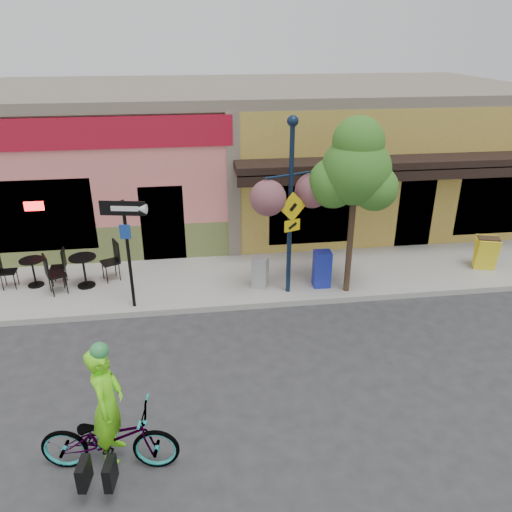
{
  "coord_description": "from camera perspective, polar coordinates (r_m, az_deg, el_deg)",
  "views": [
    {
      "loc": [
        -2.2,
        -9.83,
        6.11
      ],
      "look_at": [
        -0.78,
        0.5,
        1.4
      ],
      "focal_mm": 35.0,
      "sensor_mm": 36.0,
      "label": 1
    }
  ],
  "objects": [
    {
      "name": "building",
      "position": [
        17.89,
        -0.61,
        11.85
      ],
      "size": [
        18.2,
        8.2,
        4.5
      ],
      "primitive_type": null,
      "color": "#DF736E",
      "rests_on": "ground"
    },
    {
      "name": "curb",
      "position": [
        12.21,
        3.6,
        -5.38
      ],
      "size": [
        24.0,
        0.12,
        0.15
      ],
      "primitive_type": "cube",
      "color": "#A8A59E",
      "rests_on": "ground"
    },
    {
      "name": "cafe_set_right",
      "position": [
        13.29,
        -19.08,
        -1.21
      ],
      "size": [
        1.99,
        1.56,
        1.07
      ],
      "primitive_type": null,
      "rotation": [
        0.0,
        0.0,
        0.43
      ],
      "color": "black",
      "rests_on": "sidewalk"
    },
    {
      "name": "cafe_set_left",
      "position": [
        13.82,
        -24.14,
        -1.34
      ],
      "size": [
        1.63,
        0.89,
        0.95
      ],
      "primitive_type": null,
      "rotation": [
        0.0,
        0.0,
        0.06
      ],
      "color": "black",
      "rests_on": "sidewalk"
    },
    {
      "name": "sidewalk",
      "position": [
        13.46,
        2.41,
        -2.35
      ],
      "size": [
        24.0,
        3.0,
        0.15
      ],
      "primitive_type": "cube",
      "color": "#9E9B93",
      "rests_on": "ground"
    },
    {
      "name": "bicycle",
      "position": [
        8.24,
        -16.42,
        -19.36
      ],
      "size": [
        2.16,
        0.99,
        1.1
      ],
      "primitive_type": "imported",
      "rotation": [
        0.0,
        0.0,
        1.44
      ],
      "color": "maroon",
      "rests_on": "ground"
    },
    {
      "name": "lamp_post",
      "position": [
        11.72,
        3.92,
        5.34
      ],
      "size": [
        1.48,
        0.99,
        4.32
      ],
      "primitive_type": null,
      "rotation": [
        0.0,
        0.0,
        0.35
      ],
      "color": "#122139",
      "rests_on": "sidewalk"
    },
    {
      "name": "sandwich_board",
      "position": [
        14.76,
        24.93,
        0.04
      ],
      "size": [
        0.65,
        0.55,
        0.92
      ],
      "primitive_type": null,
      "rotation": [
        0.0,
        0.0,
        -0.31
      ],
      "color": "yellow",
      "rests_on": "sidewalk"
    },
    {
      "name": "newspaper_box_grey",
      "position": [
        12.61,
        0.49,
        -1.86
      ],
      "size": [
        0.48,
        0.46,
        0.8
      ],
      "primitive_type": null,
      "rotation": [
        0.0,
        0.0,
        -0.43
      ],
      "color": "#9F9F9F",
      "rests_on": "sidewalk"
    },
    {
      "name": "newspaper_box_blue",
      "position": [
        12.73,
        7.54,
        -1.46
      ],
      "size": [
        0.44,
        0.4,
        0.95
      ],
      "primitive_type": null,
      "rotation": [
        0.0,
        0.0,
        -0.04
      ],
      "color": "#1B27A3",
      "rests_on": "sidewalk"
    },
    {
      "name": "cyclist_rider",
      "position": [
        7.97,
        -16.4,
        -17.31
      ],
      "size": [
        0.53,
        0.74,
        1.88
      ],
      "primitive_type": "imported",
      "rotation": [
        0.0,
        0.0,
        1.44
      ],
      "color": "#7AFF1A",
      "rests_on": "ground"
    },
    {
      "name": "ground",
      "position": [
        11.78,
        4.12,
        -7.0
      ],
      "size": [
        90.0,
        90.0,
        0.0
      ],
      "primitive_type": "plane",
      "color": "#2D2D30",
      "rests_on": "ground"
    },
    {
      "name": "street_tree",
      "position": [
        11.95,
        11.01,
        5.4
      ],
      "size": [
        1.82,
        1.82,
        4.35
      ],
      "primitive_type": null,
      "rotation": [
        0.0,
        0.0,
        -0.07
      ],
      "color": "#3D7A26",
      "rests_on": "sidewalk"
    },
    {
      "name": "one_way_sign",
      "position": [
        11.68,
        -14.34,
        0.06
      ],
      "size": [
        1.03,
        0.4,
        2.63
      ],
      "primitive_type": null,
      "rotation": [
        0.0,
        0.0,
        -0.19
      ],
      "color": "black",
      "rests_on": "sidewalk"
    }
  ]
}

